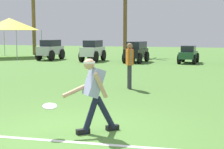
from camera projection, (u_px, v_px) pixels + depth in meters
ground_plane at (75, 132)px, 6.64m from camera, size 80.00×80.00×0.00m
field_line_paint at (61, 141)px, 6.05m from camera, size 26.08×2.32×0.01m
frisbee_thrower at (94, 91)px, 6.48m from camera, size 0.97×0.69×1.43m
frisbee_in_flight at (50, 106)px, 6.34m from camera, size 0.36×0.36×0.08m
teammate_near_sideline at (130, 61)px, 11.60m from camera, size 0.33×0.47×1.56m
parked_car_slot_a at (50, 49)px, 24.25m from camera, size 1.18×2.36×1.40m
parked_car_slot_b at (93, 50)px, 23.01m from camera, size 1.19×2.36×1.40m
parked_car_slot_c at (136, 51)px, 22.16m from camera, size 1.27×2.45×1.34m
parked_car_slot_d at (189, 54)px, 21.54m from camera, size 1.18×2.24×1.10m
palm_tree_far_left at (34, 16)px, 29.46m from camera, size 3.57×3.17×5.34m
palm_tree_left_of_centre at (125, 11)px, 27.74m from camera, size 3.50×3.18×5.83m
event_tent at (9, 24)px, 26.39m from camera, size 3.71×3.71×3.03m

